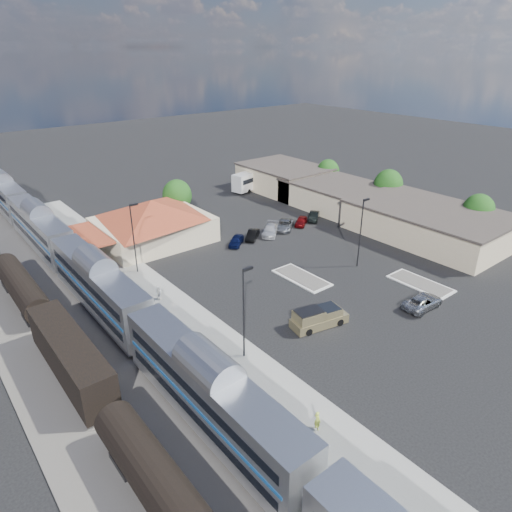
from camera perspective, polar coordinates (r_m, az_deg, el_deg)
ground at (r=52.47m, az=4.09°, el=-4.85°), size 280.00×280.00×0.00m
railbed at (r=49.65m, az=-21.06°, el=-8.42°), size 16.00×100.00×0.12m
platform at (r=50.71m, az=-10.72°, el=-6.27°), size 5.50×92.00×0.18m
passenger_train at (r=50.58m, az=-19.07°, el=-3.76°), size 3.00×104.00×5.55m
freight_cars at (r=42.38m, az=-22.14°, el=-11.73°), size 2.80×46.00×4.00m
station_depot at (r=67.10m, az=-12.83°, el=4.30°), size 18.35×12.24×6.20m
buildings_east at (r=79.60m, az=12.14°, el=6.92°), size 14.40×51.40×4.80m
traffic_island_south at (r=56.14m, az=5.73°, el=-2.70°), size 3.30×7.50×0.21m
traffic_island_north at (r=57.94m, az=19.86°, el=-3.25°), size 3.30×7.50×0.21m
lamp_plat_s at (r=39.72m, az=-1.46°, el=-6.34°), size 1.08×0.25×9.00m
lamp_plat_n at (r=57.07m, az=-15.04°, el=2.78°), size 1.08×0.25×9.00m
lamp_lot at (r=58.42m, az=13.05°, el=3.51°), size 1.08×0.25×9.00m
tree_east_a at (r=74.91m, az=26.03°, el=5.13°), size 4.56×4.56×6.42m
tree_east_b at (r=82.38m, az=16.19°, el=8.51°), size 4.94×4.94×6.96m
tree_east_c at (r=90.92m, az=8.97°, el=10.35°), size 4.41×4.41×6.21m
tree_depot at (r=75.16m, az=-9.83°, el=7.47°), size 4.71×4.71×6.63m
pickup_truck at (r=46.83m, az=7.92°, el=-7.62°), size 6.19×3.27×2.03m
suv at (r=52.68m, az=20.11°, el=-5.41°), size 5.22×2.42×1.45m
coach_bus at (r=91.74m, az=-0.07°, el=9.73°), size 11.88×5.01×3.73m
person_a at (r=35.67m, az=7.67°, el=-19.69°), size 0.41×0.60×1.60m
person_b at (r=51.78m, az=-12.08°, el=-4.57°), size 0.79×0.91×1.60m
parked_car_a at (r=65.08m, az=-2.49°, el=1.93°), size 4.02×3.67×1.33m
parked_car_b at (r=67.09m, az=-0.44°, el=2.66°), size 3.96×3.58×1.31m
parked_car_c at (r=68.74m, az=1.81°, el=3.28°), size 5.19×4.85×1.47m
parked_car_d at (r=70.95m, az=3.62°, el=3.90°), size 5.37×4.94×1.40m
parked_car_e at (r=72.83m, az=5.65°, el=4.35°), size 4.02×3.49×1.31m
parked_car_f at (r=75.17m, az=7.26°, el=4.95°), size 4.17×3.73×1.37m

